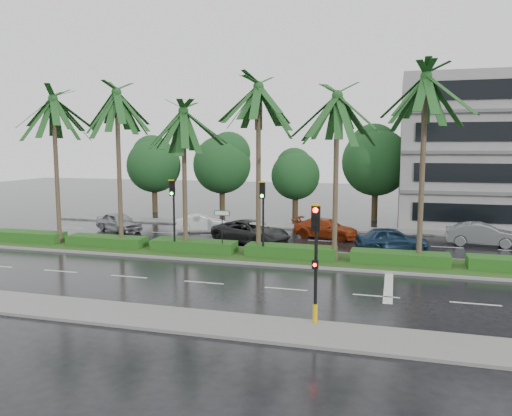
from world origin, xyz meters
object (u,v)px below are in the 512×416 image
(signal_median_left, at_px, (173,205))
(car_darkgrey, at_px, (251,232))
(street_sign, at_px, (222,221))
(car_red, at_px, (326,228))
(car_white, at_px, (201,223))
(car_silver, at_px, (119,222))
(car_grey, at_px, (482,234))
(signal_near, at_px, (316,259))
(car_blue, at_px, (392,239))

(signal_median_left, bearing_deg, car_darkgrey, 52.50)
(street_sign, xyz_separation_m, car_red, (5.05, 7.72, -1.44))
(car_white, bearing_deg, car_darkgrey, -146.44)
(car_silver, distance_m, car_white, 6.26)
(signal_median_left, relative_size, car_white, 1.14)
(car_white, distance_m, car_grey, 19.74)
(signal_near, distance_m, car_darkgrey, 15.76)
(signal_median_left, distance_m, car_blue, 13.52)
(car_silver, xyz_separation_m, car_white, (6.00, 1.78, -0.09))
(signal_near, distance_m, car_white, 21.29)
(car_darkgrey, xyz_separation_m, car_grey, (14.74, 3.28, -0.03))
(car_grey, bearing_deg, car_silver, 97.07)
(car_white, bearing_deg, street_sign, -171.38)
(street_sign, relative_size, car_darkgrey, 0.47)
(car_silver, bearing_deg, car_darkgrey, -74.34)
(car_red, bearing_deg, car_silver, 109.40)
(car_darkgrey, xyz_separation_m, car_red, (4.55, 3.34, -0.09))
(signal_median_left, relative_size, car_silver, 1.03)
(signal_near, height_order, car_silver, signal_near)
(car_silver, height_order, car_darkgrey, car_darkgrey)
(signal_median_left, xyz_separation_m, car_red, (8.05, 7.91, -2.32))
(signal_near, distance_m, car_red, 17.80)
(car_grey, bearing_deg, car_white, 92.92)
(car_white, xyz_separation_m, car_red, (9.55, -0.23, 0.05))
(car_white, distance_m, car_darkgrey, 6.15)
(signal_median_left, relative_size, street_sign, 1.68)
(car_white, relative_size, car_red, 0.81)
(car_red, bearing_deg, car_darkgrey, 140.06)
(car_silver, xyz_separation_m, car_darkgrey, (11.00, -1.80, 0.05))
(signal_near, height_order, car_red, signal_near)
(car_blue, bearing_deg, street_sign, 98.38)
(signal_near, relative_size, car_blue, 0.99)
(car_red, distance_m, car_grey, 10.19)
(street_sign, bearing_deg, signal_median_left, -176.53)
(car_darkgrey, bearing_deg, car_grey, -54.41)
(car_blue, height_order, car_grey, car_blue)
(signal_near, xyz_separation_m, car_grey, (8.24, 17.53, -1.76))
(signal_median_left, xyz_separation_m, car_white, (-1.50, 8.14, -2.37))
(car_darkgrey, relative_size, car_grey, 1.23)
(signal_median_left, distance_m, car_darkgrey, 6.17)
(street_sign, relative_size, car_red, 0.55)
(street_sign, bearing_deg, car_red, 56.84)
(street_sign, bearing_deg, signal_near, -54.66)
(signal_near, bearing_deg, signal_median_left, 135.91)
(car_silver, xyz_separation_m, car_blue, (20.05, -1.84, 0.03))
(car_blue, bearing_deg, car_darkgrey, 73.68)
(car_silver, relative_size, car_darkgrey, 0.77)
(street_sign, relative_size, car_white, 0.68)
(signal_median_left, height_order, car_red, signal_median_left)
(signal_median_left, distance_m, street_sign, 3.13)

